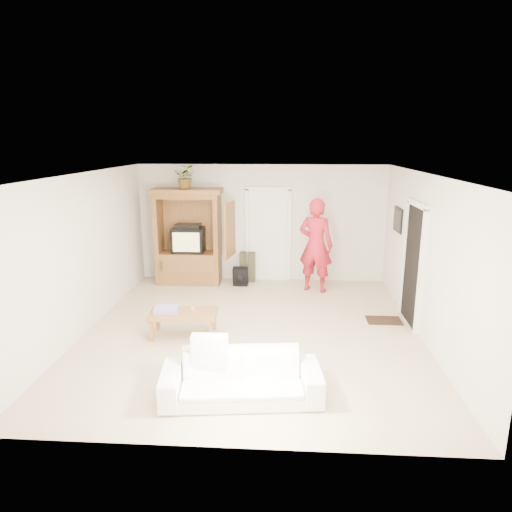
{
  "coord_description": "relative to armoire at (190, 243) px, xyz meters",
  "views": [
    {
      "loc": [
        0.52,
        -7.07,
        3.09
      ],
      "look_at": [
        0.03,
        0.6,
        1.15
      ],
      "focal_mm": 32.0,
      "sensor_mm": 36.0,
      "label": 1
    }
  ],
  "objects": [
    {
      "name": "floor",
      "position": [
        1.58,
        -2.66,
        -0.91
      ],
      "size": [
        6.0,
        6.0,
        0.0
      ],
      "primitive_type": "plane",
      "color": "tan",
      "rests_on": "ground"
    },
    {
      "name": "ceiling",
      "position": [
        1.58,
        -2.66,
        1.69
      ],
      "size": [
        6.0,
        6.0,
        0.0
      ],
      "primitive_type": "plane",
      "rotation": [
        3.14,
        0.0,
        0.0
      ],
      "color": "white",
      "rests_on": "floor"
    },
    {
      "name": "wall_back",
      "position": [
        1.58,
        0.34,
        0.39
      ],
      "size": [
        5.5,
        0.0,
        5.5
      ],
      "primitive_type": "plane",
      "rotation": [
        1.57,
        0.0,
        0.0
      ],
      "color": "silver",
      "rests_on": "floor"
    },
    {
      "name": "wall_front",
      "position": [
        1.58,
        -5.66,
        0.39
      ],
      "size": [
        5.5,
        0.0,
        5.5
      ],
      "primitive_type": "plane",
      "rotation": [
        -1.57,
        0.0,
        0.0
      ],
      "color": "silver",
      "rests_on": "floor"
    },
    {
      "name": "wall_left",
      "position": [
        -1.17,
        -2.66,
        0.39
      ],
      "size": [
        0.0,
        6.0,
        6.0
      ],
      "primitive_type": "plane",
      "rotation": [
        1.57,
        0.0,
        1.57
      ],
      "color": "silver",
      "rests_on": "floor"
    },
    {
      "name": "wall_right",
      "position": [
        4.33,
        -2.66,
        0.39
      ],
      "size": [
        0.0,
        6.0,
        6.0
      ],
      "primitive_type": "plane",
      "rotation": [
        1.57,
        0.0,
        -1.57
      ],
      "color": "silver",
      "rests_on": "floor"
    },
    {
      "name": "armoire",
      "position": [
        0.0,
        0.0,
        0.0
      ],
      "size": [
        1.82,
        1.14,
        2.1
      ],
      "color": "brown",
      "rests_on": "floor"
    },
    {
      "name": "door_back",
      "position": [
        1.73,
        0.31,
        0.11
      ],
      "size": [
        0.85,
        0.05,
        2.04
      ],
      "primitive_type": "cube",
      "color": "white",
      "rests_on": "floor"
    },
    {
      "name": "doorway_right",
      "position": [
        4.3,
        -2.06,
        0.11
      ],
      "size": [
        0.05,
        0.9,
        2.04
      ],
      "primitive_type": "cube",
      "color": "black",
      "rests_on": "floor"
    },
    {
      "name": "framed_picture",
      "position": [
        4.31,
        -0.76,
        0.69
      ],
      "size": [
        0.03,
        0.6,
        0.48
      ],
      "primitive_type": "cube",
      "color": "black",
      "rests_on": "wall_right"
    },
    {
      "name": "doormat",
      "position": [
        3.88,
        -2.06,
        -0.9
      ],
      "size": [
        0.6,
        0.4,
        0.02
      ],
      "primitive_type": "cube",
      "color": "#382316",
      "rests_on": "floor"
    },
    {
      "name": "plant",
      "position": [
        -0.02,
        -0.03,
        1.44
      ],
      "size": [
        0.46,
        0.4,
        0.51
      ],
      "primitive_type": "imported",
      "rotation": [
        0.0,
        0.0,
        -0.02
      ],
      "color": "#4C7238",
      "rests_on": "armoire"
    },
    {
      "name": "man",
      "position": [
        2.75,
        -0.43,
        0.08
      ],
      "size": [
        0.84,
        0.69,
        1.97
      ],
      "primitive_type": "imported",
      "rotation": [
        0.0,
        0.0,
        2.79
      ],
      "color": "#B11729",
      "rests_on": "floor"
    },
    {
      "name": "sofa",
      "position": [
        1.6,
        -4.71,
        -0.63
      ],
      "size": [
        2.02,
        0.97,
        0.57
      ],
      "primitive_type": "imported",
      "rotation": [
        0.0,
        0.0,
        0.11
      ],
      "color": "white",
      "rests_on": "floor"
    },
    {
      "name": "coffee_table",
      "position": [
        0.48,
        -2.89,
        -0.56
      ],
      "size": [
        1.12,
        0.65,
        0.4
      ],
      "rotation": [
        0.0,
        0.0,
        0.06
      ],
      "color": "olive",
      "rests_on": "floor"
    },
    {
      "name": "towel",
      "position": [
        0.2,
        -2.89,
        -0.46
      ],
      "size": [
        0.4,
        0.31,
        0.08
      ],
      "primitive_type": "cube",
      "rotation": [
        0.0,
        0.0,
        0.09
      ],
      "color": "#E64C99",
      "rests_on": "coffee_table"
    },
    {
      "name": "candle",
      "position": [
        0.62,
        -2.84,
        -0.45
      ],
      "size": [
        0.08,
        0.08,
        0.1
      ],
      "primitive_type": "cylinder",
      "color": "tan",
      "rests_on": "coffee_table"
    },
    {
      "name": "backpack_black",
      "position": [
        1.14,
        -0.2,
        -0.71
      ],
      "size": [
        0.33,
        0.2,
        0.4
      ],
      "primitive_type": null,
      "rotation": [
        0.0,
        0.0,
        -0.04
      ],
      "color": "black",
      "rests_on": "floor"
    },
    {
      "name": "backpack_olive",
      "position": [
        1.27,
        0.19,
        -0.58
      ],
      "size": [
        0.35,
        0.26,
        0.66
      ],
      "primitive_type": null,
      "rotation": [
        0.0,
        0.0,
        -0.0
      ],
      "color": "#47442B",
      "rests_on": "floor"
    }
  ]
}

